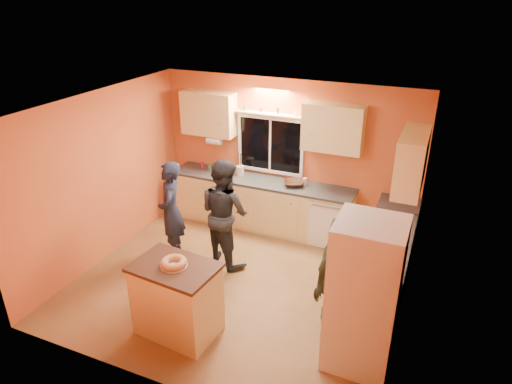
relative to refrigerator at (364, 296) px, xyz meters
The scene contains 14 objects.
ground 2.24m from the refrigerator, 157.06° to the left, with size 4.50×4.50×0.00m, color brown.
room_shell 2.26m from the refrigerator, 145.60° to the left, with size 4.54×4.04×2.61m.
back_counter 3.16m from the refrigerator, 126.89° to the left, with size 4.23×0.62×0.90m.
right_counter 1.38m from the refrigerator, 87.36° to the left, with size 0.62×1.84×0.90m.
refrigerator is the anchor object (origin of this frame).
island 2.22m from the refrigerator, 169.38° to the right, with size 1.06×0.77×0.97m.
bundt_pastry 2.18m from the refrigerator, 169.38° to the right, with size 0.31×0.31×0.09m, color #BD7C4D.
person_left 3.32m from the refrigerator, 161.28° to the left, with size 0.58×0.38×1.59m, color black.
person_center 2.64m from the refrigerator, 151.54° to the left, with size 0.82×0.64×1.69m, color black.
person_right 0.52m from the refrigerator, 139.29° to the left, with size 0.94×0.39×1.60m, color #303823.
mixing_bowl 3.00m from the refrigerator, 123.61° to the left, with size 0.33×0.33×0.08m, color #321F10.
utensil_crock 3.70m from the refrigerator, 136.18° to the left, with size 0.14×0.14×0.17m, color beige.
potted_plant 0.53m from the refrigerator, 76.23° to the left, with size 0.24×0.21×0.27m, color gray.
red_box 1.17m from the refrigerator, 85.89° to the left, with size 0.16×0.12×0.07m, color maroon.
Camera 1 is at (2.39, -4.95, 3.98)m, focal length 32.00 mm.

